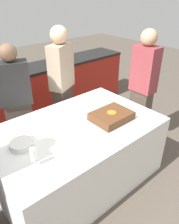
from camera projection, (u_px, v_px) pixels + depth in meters
ground_plane at (78, 177)px, 2.73m from camera, size 14.00×14.00×0.00m
back_counter at (16, 99)px, 3.59m from camera, size 4.40×0.58×0.92m
dining_table at (77, 153)px, 2.54m from camera, size 1.82×1.16×0.77m
cake at (111, 116)px, 2.44m from camera, size 0.47×0.38×0.10m
plate_stack at (22, 144)px, 2.03m from camera, size 0.22×0.22×0.05m
wine_glass at (33, 155)px, 1.76m from camera, size 0.06×0.06×0.18m
side_plate_near_cake at (90, 110)px, 2.65m from camera, size 0.19×0.19×0.00m
utensil_pile at (119, 141)px, 2.10m from camera, size 0.16×0.09×0.02m
person_cutting_cake at (62, 85)px, 3.04m from camera, size 0.42×0.34×1.67m
person_seated_right at (142, 89)px, 2.94m from camera, size 0.21×0.32×1.65m
person_standing_back at (17, 105)px, 2.69m from camera, size 0.42×0.32×1.54m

